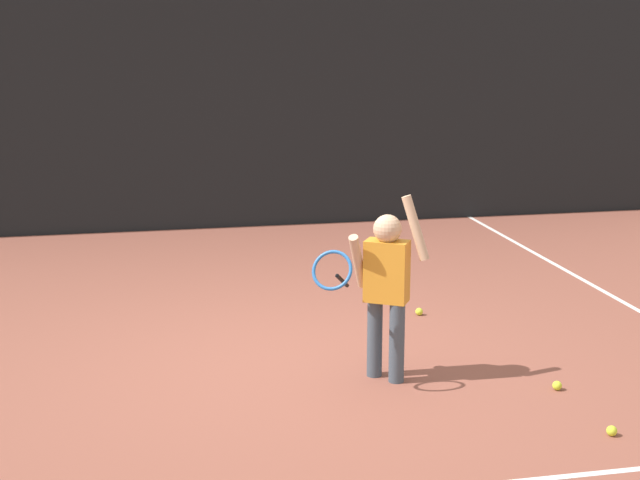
{
  "coord_description": "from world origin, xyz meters",
  "views": [
    {
      "loc": [
        -1.12,
        -6.56,
        2.48
      ],
      "look_at": [
        0.31,
        0.36,
        0.85
      ],
      "focal_mm": 52.25,
      "sensor_mm": 36.0,
      "label": 1
    }
  ],
  "objects_px": {
    "tennis_ball_0": "(557,386)",
    "tennis_ball_3": "(419,312)",
    "tennis_player": "(384,282)",
    "tennis_ball_2": "(612,431)"
  },
  "relations": [
    {
      "from": "tennis_player",
      "to": "tennis_ball_0",
      "type": "bearing_deg",
      "value": 9.75
    },
    {
      "from": "tennis_ball_0",
      "to": "tennis_ball_2",
      "type": "distance_m",
      "value": 0.76
    },
    {
      "from": "tennis_ball_0",
      "to": "tennis_player",
      "type": "bearing_deg",
      "value": 158.57
    },
    {
      "from": "tennis_player",
      "to": "tennis_ball_0",
      "type": "xyz_separation_m",
      "value": [
        1.14,
        -0.45,
        -0.69
      ]
    },
    {
      "from": "tennis_ball_2",
      "to": "tennis_ball_3",
      "type": "bearing_deg",
      "value": 99.21
    },
    {
      "from": "tennis_ball_2",
      "to": "tennis_ball_3",
      "type": "relative_size",
      "value": 1.0
    },
    {
      "from": "tennis_ball_0",
      "to": "tennis_ball_2",
      "type": "relative_size",
      "value": 1.0
    },
    {
      "from": "tennis_player",
      "to": "tennis_ball_0",
      "type": "height_order",
      "value": "tennis_player"
    },
    {
      "from": "tennis_ball_0",
      "to": "tennis_ball_3",
      "type": "distance_m",
      "value": 1.89
    },
    {
      "from": "tennis_ball_0",
      "to": "tennis_ball_3",
      "type": "height_order",
      "value": "same"
    }
  ]
}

